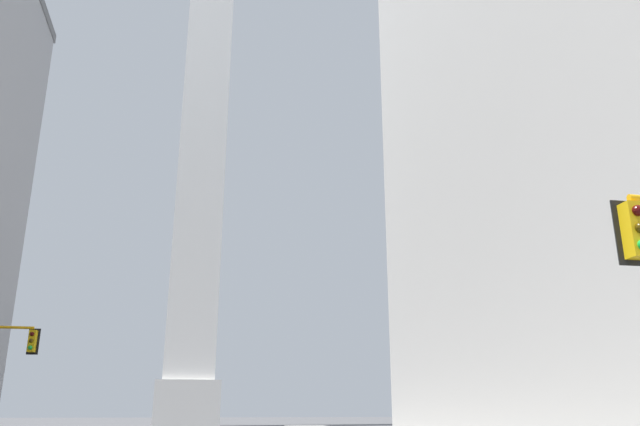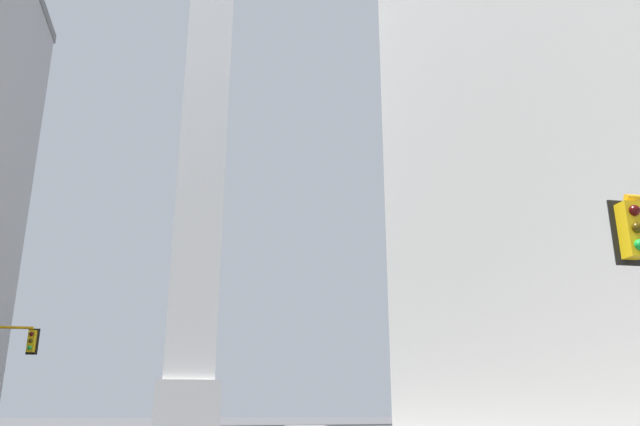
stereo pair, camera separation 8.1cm
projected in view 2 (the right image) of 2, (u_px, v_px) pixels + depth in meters
The scene contains 1 object.
obelisk at pixel (203, 150), 90.83m from camera, with size 8.12×8.12×79.23m.
Camera 2 is at (-0.53, -1.49, 1.94)m, focal length 35.00 mm.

